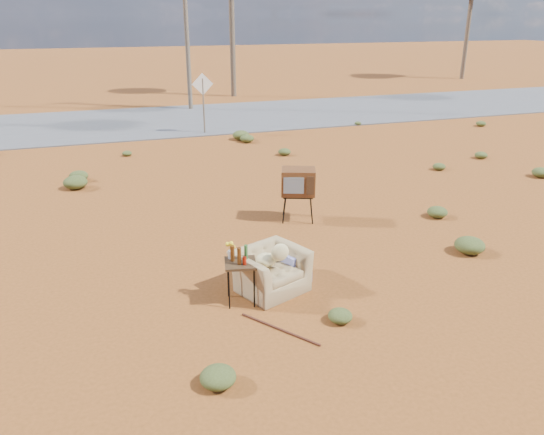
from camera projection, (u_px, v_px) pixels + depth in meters
name	position (u px, v px, depth m)	size (l,w,h in m)	color
ground	(268.00, 286.00, 8.66)	(140.00, 140.00, 0.00)	brown
highway	(154.00, 121.00, 21.91)	(140.00, 7.00, 0.04)	#565659
armchair	(274.00, 264.00, 8.46)	(1.36, 1.18, 0.92)	#987E53
tv_unit	(298.00, 183.00, 11.16)	(0.85, 0.77, 1.13)	black
side_table	(238.00, 260.00, 7.97)	(0.56, 0.56, 0.95)	#3B2815
rusty_bar	(280.00, 329.00, 7.44)	(0.04, 0.04, 1.34)	#502415
road_sign	(203.00, 93.00, 19.17)	(0.78, 0.06, 2.19)	brown
utility_pole_center	(186.00, 14.00, 23.24)	(1.40, 0.20, 8.00)	brown
scrub_patch	(174.00, 200.00, 12.26)	(17.49, 8.07, 0.33)	#435224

